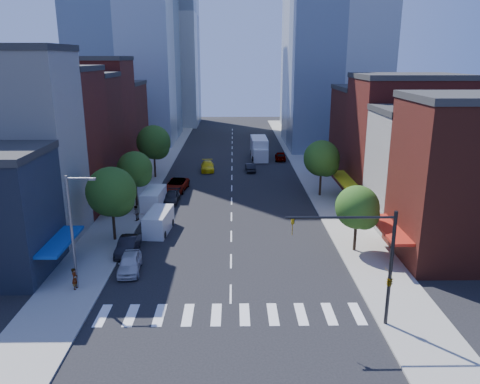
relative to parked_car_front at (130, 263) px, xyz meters
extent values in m
plane|color=black|center=(8.55, -4.09, -0.76)|extent=(220.00, 220.00, 0.00)
cube|color=gray|center=(-3.95, 35.91, -0.69)|extent=(5.00, 120.00, 0.15)
cube|color=gray|center=(21.05, 35.91, -0.69)|extent=(5.00, 120.00, 0.15)
cube|color=silver|center=(8.55, -7.09, -0.76)|extent=(19.00, 3.00, 0.01)
cube|color=beige|center=(-12.45, 7.91, 8.24)|extent=(12.00, 8.00, 18.00)
cube|color=maroon|center=(-12.45, 16.41, 7.24)|extent=(12.00, 9.00, 16.00)
cube|color=#592016|center=(-12.45, 24.91, 6.74)|extent=(12.00, 8.00, 15.00)
cube|color=maroon|center=(-12.45, 33.41, 7.74)|extent=(12.00, 9.00, 17.00)
cube|color=#592016|center=(-12.45, 42.91, 5.74)|extent=(12.00, 10.00, 13.00)
cube|color=#592016|center=(29.55, 2.41, 6.24)|extent=(12.00, 9.00, 14.00)
cube|color=beige|center=(29.55, 10.91, 5.24)|extent=(12.00, 8.00, 12.00)
cube|color=maroon|center=(29.55, 19.91, 6.74)|extent=(12.00, 10.00, 15.00)
cube|color=#592016|center=(29.55, 29.91, 5.74)|extent=(12.00, 10.00, 13.00)
cube|color=#9EA5AD|center=(-9.45, 90.91, 27.24)|extent=(18.00, 18.00, 56.00)
cylinder|color=black|center=(19.05, -8.59, 3.39)|extent=(0.24, 0.24, 8.00)
cylinder|color=black|center=(15.55, -8.59, 6.99)|extent=(7.00, 0.16, 0.16)
imported|color=gold|center=(12.55, -8.59, 6.39)|extent=(0.22, 0.18, 1.10)
imported|color=gold|center=(19.05, -8.59, 2.59)|extent=(0.48, 2.24, 0.90)
cylinder|color=slate|center=(-3.45, -3.09, 3.89)|extent=(0.20, 0.20, 9.00)
cylinder|color=slate|center=(-2.45, -3.09, 8.19)|extent=(2.00, 0.14, 0.14)
cube|color=slate|center=(-1.55, -3.09, 8.14)|extent=(0.50, 0.25, 0.18)
cylinder|color=black|center=(-2.95, 6.91, 1.35)|extent=(0.28, 0.28, 3.92)
sphere|color=#204814|center=(-2.95, 6.91, 4.29)|extent=(4.80, 4.80, 4.80)
sphere|color=#204814|center=(-2.35, 6.61, 3.59)|extent=(3.36, 3.36, 3.36)
cylinder|color=black|center=(-2.95, 17.91, 1.21)|extent=(0.28, 0.28, 3.64)
sphere|color=#204814|center=(-2.95, 17.91, 3.94)|extent=(4.20, 4.20, 4.20)
sphere|color=#204814|center=(-2.35, 17.61, 3.29)|extent=(2.94, 2.94, 2.94)
cylinder|color=black|center=(-2.95, 31.91, 1.49)|extent=(0.28, 0.28, 4.20)
sphere|color=#204814|center=(-2.95, 31.91, 4.64)|extent=(5.00, 5.00, 5.00)
sphere|color=#204814|center=(-2.35, 31.61, 3.89)|extent=(3.50, 3.50, 3.50)
cylinder|color=black|center=(20.05, 3.91, 1.07)|extent=(0.28, 0.28, 3.36)
sphere|color=#204814|center=(20.05, 3.91, 3.59)|extent=(4.00, 4.00, 4.00)
sphere|color=#204814|center=(20.65, 3.61, 2.99)|extent=(2.80, 2.80, 2.80)
cylinder|color=black|center=(20.05, 21.91, 1.35)|extent=(0.28, 0.28, 3.92)
sphere|color=#204814|center=(20.05, 21.91, 4.29)|extent=(4.60, 4.60, 4.60)
sphere|color=#204814|center=(20.65, 21.61, 3.59)|extent=(3.22, 3.22, 3.22)
imported|color=#BCBBC1|center=(0.00, 0.00, 0.00)|extent=(2.19, 4.62, 1.52)
imported|color=black|center=(-0.95, 3.75, -0.01)|extent=(1.70, 4.63, 1.51)
imported|color=#999999|center=(1.05, 24.76, 0.05)|extent=(3.38, 6.10, 1.62)
imported|color=black|center=(1.05, 19.48, -0.11)|extent=(1.99, 4.58, 1.31)
cube|color=silver|center=(1.05, 9.29, 0.35)|extent=(2.60, 5.48, 2.23)
cube|color=black|center=(0.86, 7.28, 0.67)|extent=(2.05, 1.24, 0.96)
cylinder|color=black|center=(-0.07, 7.58, -0.39)|extent=(0.34, 0.83, 0.81)
cylinder|color=black|center=(1.84, 7.41, -0.39)|extent=(0.34, 0.83, 0.81)
cylinder|color=black|center=(0.26, 11.18, -0.39)|extent=(0.34, 0.83, 0.81)
cylinder|color=black|center=(2.16, 11.01, -0.39)|extent=(0.34, 0.83, 0.81)
cube|color=white|center=(-0.76, 17.32, 0.37)|extent=(2.41, 5.48, 2.26)
cube|color=black|center=(-0.86, 15.28, 0.69)|extent=(2.04, 1.17, 0.97)
cylinder|color=black|center=(-1.82, 15.54, -0.39)|extent=(0.31, 0.83, 0.82)
cylinder|color=black|center=(0.11, 15.44, -0.39)|extent=(0.31, 0.83, 0.82)
cylinder|color=black|center=(-1.64, 19.19, -0.39)|extent=(0.31, 0.83, 0.82)
cylinder|color=black|center=(0.29, 19.10, -0.39)|extent=(0.31, 0.83, 0.82)
imported|color=yellow|center=(4.67, 36.29, -0.03)|extent=(2.38, 5.19, 1.47)
imported|color=black|center=(11.45, 35.81, -0.12)|extent=(1.64, 4.00, 1.29)
imported|color=#999999|center=(17.05, 44.08, 0.00)|extent=(2.06, 4.58, 1.53)
cube|color=silver|center=(13.40, 46.26, 1.06)|extent=(2.86, 7.44, 3.64)
cube|color=silver|center=(13.48, 41.94, 0.49)|extent=(2.54, 2.09, 2.27)
cylinder|color=black|center=(12.21, 42.82, -0.25)|extent=(0.36, 1.03, 1.02)
cylinder|color=black|center=(14.71, 42.87, -0.25)|extent=(0.36, 1.03, 1.02)
cylinder|color=black|center=(12.12, 47.94, -0.25)|extent=(0.36, 1.03, 1.02)
cylinder|color=black|center=(14.62, 47.98, -0.25)|extent=(0.36, 1.03, 1.02)
imported|color=#999999|center=(-3.52, -3.35, 0.25)|extent=(0.43, 0.64, 1.73)
imported|color=#999999|center=(-1.95, 12.41, 0.23)|extent=(0.89, 1.00, 1.68)
camera|label=1|loc=(8.80, -36.35, 16.74)|focal=35.00mm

